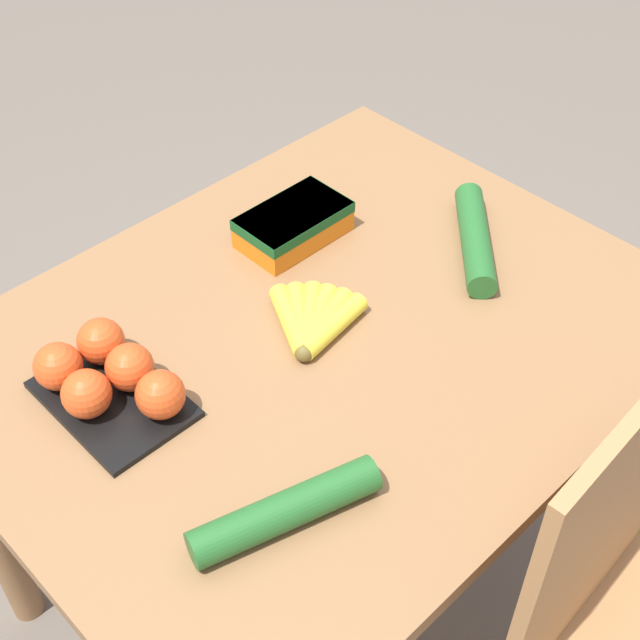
% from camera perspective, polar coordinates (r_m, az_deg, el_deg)
% --- Properties ---
extents(ground_plane, '(12.00, 12.00, 0.00)m').
position_cam_1_polar(ground_plane, '(1.95, -0.00, -16.11)').
color(ground_plane, '#665B51').
extents(dining_table, '(1.07, 0.85, 0.72)m').
position_cam_1_polar(dining_table, '(1.45, -0.00, -4.01)').
color(dining_table, olive).
rests_on(dining_table, ground_plane).
extents(banana_bunch, '(0.16, 0.15, 0.03)m').
position_cam_1_polar(banana_bunch, '(1.37, -0.51, -0.16)').
color(banana_bunch, brown).
rests_on(banana_bunch, dining_table).
extents(tomato_pack, '(0.15, 0.23, 0.08)m').
position_cam_1_polar(tomato_pack, '(1.30, -13.42, -3.55)').
color(tomato_pack, black).
rests_on(tomato_pack, dining_table).
extents(carrot_bag, '(0.19, 0.11, 0.06)m').
position_cam_1_polar(carrot_bag, '(1.53, -1.71, 6.27)').
color(carrot_bag, orange).
rests_on(carrot_bag, dining_table).
extents(cucumber_near, '(0.22, 0.21, 0.05)m').
position_cam_1_polar(cucumber_near, '(1.53, 9.89, 5.18)').
color(cucumber_near, '#236028').
rests_on(cucumber_near, dining_table).
extents(cucumber_far, '(0.26, 0.12, 0.05)m').
position_cam_1_polar(cucumber_far, '(1.14, -2.22, -12.10)').
color(cucumber_far, '#236028').
rests_on(cucumber_far, dining_table).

